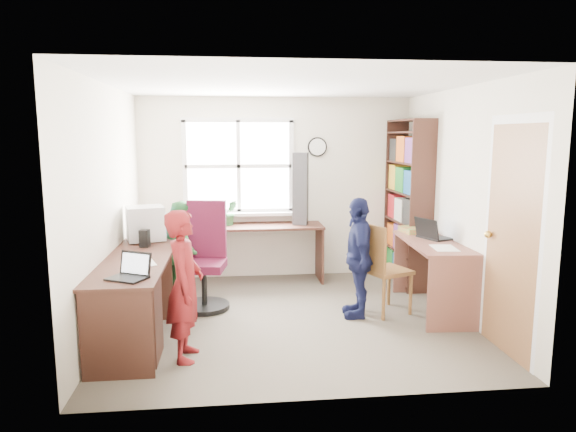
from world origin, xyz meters
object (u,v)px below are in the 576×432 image
object	(u,v)px
person_green	(184,251)
person_navy	(358,257)
laptop_left	(131,272)
person_red	(185,285)
right_desk	(435,260)
potted_plant	(230,213)
l_desk	(159,288)
cd_tower	(301,189)
wooden_chair	(382,266)
bookshelf	(408,206)
laptop_right	(431,234)
swivel_chair	(205,262)
crt_monitor	(146,224)

from	to	relation	value
person_green	person_navy	xyz separation A→B (m)	(1.87, -0.72, 0.05)
laptop_left	person_red	distance (m)	0.46
right_desk	potted_plant	size ratio (longest dim) A/B	4.20
l_desk	laptop_left	xyz separation A→B (m)	(-0.12, -0.67, 0.34)
l_desk	right_desk	distance (m)	2.93
cd_tower	potted_plant	distance (m)	0.96
wooden_chair	person_navy	xyz separation A→B (m)	(-0.27, -0.04, 0.11)
wooden_chair	person_navy	world-z (taller)	person_navy
right_desk	bookshelf	size ratio (longest dim) A/B	0.65
person_red	bookshelf	bearing A→B (deg)	-49.94
l_desk	right_desk	world-z (taller)	right_desk
right_desk	cd_tower	world-z (taller)	cd_tower
laptop_right	cd_tower	bearing A→B (deg)	25.66
bookshelf	swivel_chair	xyz separation A→B (m)	(-2.55, -0.70, -0.49)
bookshelf	laptop_left	xyz separation A→B (m)	(-3.08, -2.14, -0.20)
potted_plant	person_red	size ratio (longest dim) A/B	0.25
l_desk	bookshelf	world-z (taller)	bookshelf
crt_monitor	person_red	bearing A→B (deg)	-85.30
right_desk	person_red	size ratio (longest dim) A/B	1.06
potted_plant	l_desk	bearing A→B (deg)	-111.55
laptop_right	person_red	world-z (taller)	person_red
right_desk	crt_monitor	distance (m)	3.20
cd_tower	person_navy	size ratio (longest dim) A/B	0.74
laptop_right	person_navy	bearing A→B (deg)	82.25
right_desk	laptop_left	xyz separation A→B (m)	(-3.02, -1.05, 0.24)
bookshelf	swivel_chair	world-z (taller)	bookshelf
bookshelf	person_green	world-z (taller)	bookshelf
right_desk	person_navy	xyz separation A→B (m)	(-0.88, -0.09, 0.08)
laptop_left	cd_tower	distance (m)	2.97
right_desk	person_navy	size ratio (longest dim) A/B	1.08
right_desk	swivel_chair	distance (m)	2.53
bookshelf	swivel_chair	bearing A→B (deg)	-164.57
person_red	person_green	xyz separation A→B (m)	(-0.15, 1.60, -0.06)
l_desk	laptop_right	world-z (taller)	laptop_right
laptop_left	potted_plant	size ratio (longest dim) A/B	1.16
bookshelf	person_navy	size ratio (longest dim) A/B	1.65
laptop_right	person_green	size ratio (longest dim) A/B	0.36
cd_tower	potted_plant	size ratio (longest dim) A/B	2.86
laptop_right	crt_monitor	bearing A→B (deg)	62.42
cd_tower	crt_monitor	bearing A→B (deg)	-138.21
swivel_chair	l_desk	bearing A→B (deg)	-108.97
wooden_chair	swivel_chair	bearing A→B (deg)	145.16
laptop_right	person_green	distance (m)	2.80
wooden_chair	laptop_right	size ratio (longest dim) A/B	2.30
cd_tower	l_desk	bearing A→B (deg)	-116.73
wooden_chair	crt_monitor	xyz separation A→B (m)	(-2.53, 0.51, 0.42)
swivel_chair	person_green	world-z (taller)	swivel_chair
potted_plant	wooden_chair	bearing A→B (deg)	-41.46
l_desk	laptop_left	size ratio (longest dim) A/B	7.78
wooden_chair	right_desk	bearing A→B (deg)	-17.12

